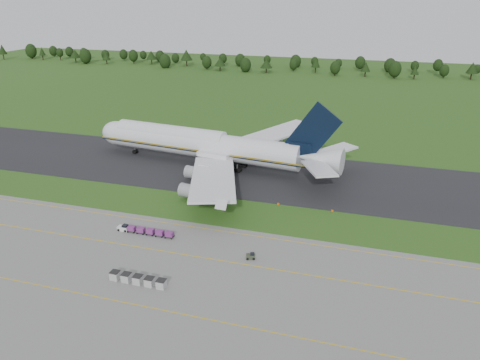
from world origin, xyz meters
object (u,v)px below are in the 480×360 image
(utility_cart, at_px, (251,257))
(aircraft, at_px, (206,144))
(baggage_train, at_px, (145,231))
(uld_row, at_px, (138,280))
(edge_markers, at_px, (252,201))

(utility_cart, bearing_deg, aircraft, 119.78)
(aircraft, relative_size, baggage_train, 6.07)
(aircraft, distance_m, uld_row, 65.99)
(utility_cart, xyz_separation_m, uld_row, (-17.73, -14.51, 0.35))
(aircraft, xyz_separation_m, baggage_train, (3.08, -46.98, -5.84))
(baggage_train, relative_size, utility_cart, 6.77)
(aircraft, height_order, uld_row, aircraft)
(baggage_train, bearing_deg, aircraft, 93.75)
(aircraft, bearing_deg, edge_markers, -46.96)
(uld_row, height_order, edge_markers, uld_row)
(uld_row, relative_size, edge_markers, 0.27)
(baggage_train, bearing_deg, uld_row, -65.92)
(uld_row, distance_m, edge_markers, 42.93)
(aircraft, distance_m, baggage_train, 47.44)
(baggage_train, bearing_deg, edge_markers, 51.96)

